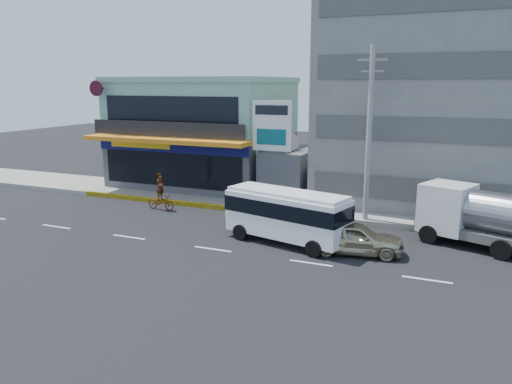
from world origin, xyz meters
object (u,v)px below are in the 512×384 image
tanker_truck (494,219)px  motorcycle_rider (161,198)px  satellite_dish (288,150)px  minibus (287,212)px  utility_pole_near (369,135)px  shop_building (205,135)px  concrete_building (453,98)px  billboard (272,132)px  sedan (354,238)px

tanker_truck → motorcycle_rider: tanker_truck is taller
satellite_dish → minibus: 9.40m
utility_pole_near → tanker_truck: (6.55, -2.26, -3.55)m
shop_building → concrete_building: (18.00, 1.05, 3.00)m
billboard → minibus: (3.50, -6.89, -3.32)m
satellite_dish → concrete_building: bearing=21.8°
satellite_dish → motorcycle_rider: satellite_dish is taller
tanker_truck → billboard: bearing=162.7°
tanker_truck → motorcycle_rider: size_ratio=3.26×
shop_building → minibus: size_ratio=1.83×
billboard → sedan: (6.99, -7.14, -4.15)m
minibus → sedan: (3.49, -0.25, -0.83)m
minibus → sedan: minibus is taller
concrete_building → billboard: 12.17m
billboard → satellite_dish: bearing=74.5°
utility_pole_near → motorcycle_rider: (-12.72, -1.75, -4.36)m
utility_pole_near → motorcycle_rider: size_ratio=4.16×
billboard → utility_pole_near: 6.75m
satellite_dish → tanker_truck: bearing=-25.0°
utility_pole_near → shop_building: bearing=154.9°
utility_pole_near → minibus: 6.89m
concrete_building → tanker_truck: size_ratio=2.05×
billboard → sedan: size_ratio=1.51×
satellite_dish → sedan: size_ratio=0.33×
satellite_dish → billboard: 2.31m
shop_building → tanker_truck: 22.48m
satellite_dish → minibus: satellite_dish is taller
minibus → tanker_truck: bearing=16.5°
billboard → minibus: billboard is taller
shop_building → concrete_building: size_ratio=0.77×
concrete_building → motorcycle_rider: (-16.72, -9.35, -6.21)m
utility_pole_near → sedan: (0.49, -5.34, -4.37)m
sedan → tanker_truck: 6.84m
sedan → tanker_truck: (6.06, 3.09, 0.82)m
sedan → satellite_dish: bearing=25.3°
shop_building → tanker_truck: shop_building is taller
billboard → utility_pole_near: (6.50, -1.80, 0.22)m
minibus → utility_pole_near: bearing=59.5°
billboard → concrete_building: bearing=28.9°
utility_pole_near → minibus: bearing=-120.5°
motorcycle_rider → satellite_dish: bearing=38.5°
concrete_building → utility_pole_near: (-4.00, -7.60, -1.85)m
minibus → billboard: bearing=116.9°
motorcycle_rider → shop_building: bearing=98.8°
concrete_building → sedan: bearing=-105.2°
satellite_dish → utility_pole_near: size_ratio=0.15×
billboard → sedan: bearing=-45.6°
billboard → shop_building: bearing=147.7°
concrete_building → utility_pole_near: 8.79m
shop_building → tanker_truck: (20.55, -8.80, -2.40)m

